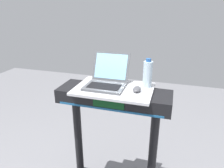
# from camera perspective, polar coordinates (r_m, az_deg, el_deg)

# --- Properties ---
(desk_board) EXTENTS (0.60, 0.41, 0.02)m
(desk_board) POSITION_cam_1_polar(r_m,az_deg,el_deg) (1.62, 0.51, -1.38)
(desk_board) COLOR silver
(desk_board) RESTS_ON treadmill_base
(laptop) EXTENTS (0.31, 0.34, 0.24)m
(laptop) POSITION_cam_1_polar(r_m,az_deg,el_deg) (1.65, -1.43, 1.25)
(laptop) COLOR #515459
(laptop) RESTS_ON desk_board
(computer_mouse) EXTENTS (0.06, 0.10, 0.03)m
(computer_mouse) POSITION_cam_1_polar(r_m,az_deg,el_deg) (1.55, 6.93, -1.43)
(computer_mouse) COLOR #4C4C51
(computer_mouse) RESTS_ON desk_board
(water_bottle) EXTENTS (0.07, 0.07, 0.23)m
(water_bottle) POSITION_cam_1_polar(r_m,az_deg,el_deg) (1.62, 9.84, 2.77)
(water_bottle) COLOR silver
(water_bottle) RESTS_ON desk_board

